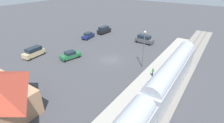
# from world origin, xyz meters

# --- Properties ---
(ground_plane) EXTENTS (200.00, 200.00, 0.00)m
(ground_plane) POSITION_xyz_m (0.00, 0.00, 0.00)
(ground_plane) COLOR #424247
(railway_track) EXTENTS (4.80, 70.00, 0.30)m
(railway_track) POSITION_xyz_m (-14.00, 0.00, 0.09)
(railway_track) COLOR gray
(railway_track) RESTS_ON ground
(platform) EXTENTS (3.20, 46.00, 0.30)m
(platform) POSITION_xyz_m (-10.00, 0.00, 0.15)
(platform) COLOR #A8A399
(platform) RESTS_ON ground
(pedestrian_on_platform) EXTENTS (0.36, 0.36, 1.71)m
(pedestrian_on_platform) POSITION_xyz_m (-10.47, 1.85, 1.28)
(pedestrian_on_platform) COLOR #23284C
(pedestrian_on_platform) RESTS_ON platform
(suv_charcoal) EXTENTS (4.98, 2.55, 2.22)m
(suv_charcoal) POSITION_xyz_m (-1.71, -13.96, 1.15)
(suv_charcoal) COLOR #47494F
(suv_charcoal) RESTS_ON ground
(sedan_navy) EXTENTS (2.51, 4.73, 1.74)m
(sedan_navy) POSITION_xyz_m (13.90, -8.42, 0.88)
(sedan_navy) COLOR navy
(sedan_navy) RESTS_ON ground
(suv_black) EXTENTS (2.32, 5.03, 2.22)m
(suv_black) POSITION_xyz_m (12.94, -15.09, 1.15)
(suv_black) COLOR black
(suv_black) RESTS_ON ground
(suv_tan) EXTENTS (2.34, 5.04, 2.22)m
(suv_tan) POSITION_xyz_m (15.53, 8.42, 1.15)
(suv_tan) COLOR #C6B284
(suv_tan) RESTS_ON ground
(sedan_green) EXTENTS (2.89, 4.81, 1.74)m
(sedan_green) POSITION_xyz_m (7.81, 4.51, 0.88)
(sedan_green) COLOR #236638
(sedan_green) RESTS_ON ground
(light_pole_near_platform) EXTENTS (0.44, 0.44, 7.59)m
(light_pole_near_platform) POSITION_xyz_m (-7.20, -0.81, 4.79)
(light_pole_near_platform) COLOR #515156
(light_pole_near_platform) RESTS_ON ground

